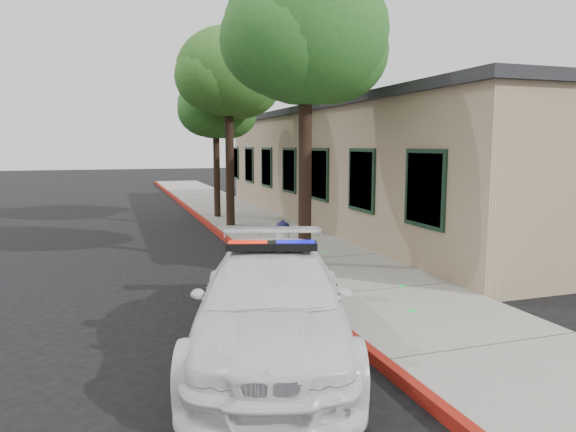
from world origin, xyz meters
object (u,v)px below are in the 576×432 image
(street_tree_near, at_px, (306,40))
(street_tree_far, at_px, (217,110))
(fire_hydrant, at_px, (283,240))
(clapboard_building, at_px, (386,165))
(police_car, at_px, (272,302))
(street_tree_mid, at_px, (229,76))

(street_tree_near, distance_m, street_tree_far, 8.81)
(fire_hydrant, xyz_separation_m, street_tree_near, (0.34, -0.62, 4.54))
(clapboard_building, xyz_separation_m, fire_hydrant, (-5.98, -5.82, -1.51))
(street_tree_near, xyz_separation_m, street_tree_far, (-0.32, 8.75, -0.95))
(police_car, height_order, street_tree_far, street_tree_far)
(street_tree_near, bearing_deg, street_tree_far, 92.09)
(police_car, height_order, street_tree_mid, street_tree_mid)
(street_tree_mid, bearing_deg, clapboard_building, -0.26)
(police_car, relative_size, street_tree_far, 1.00)
(street_tree_near, height_order, street_tree_far, street_tree_near)
(street_tree_mid, distance_m, street_tree_far, 2.47)
(street_tree_mid, bearing_deg, police_car, -99.52)
(fire_hydrant, distance_m, street_tree_far, 8.88)
(clapboard_building, relative_size, street_tree_far, 3.87)
(street_tree_far, bearing_deg, fire_hydrant, -90.14)
(street_tree_near, xyz_separation_m, street_tree_mid, (-0.33, 6.47, -0.01))
(police_car, distance_m, street_tree_near, 6.72)
(fire_hydrant, xyz_separation_m, street_tree_mid, (0.01, 5.84, 4.53))
(police_car, bearing_deg, clapboard_building, 71.79)
(street_tree_near, relative_size, street_tree_mid, 1.01)
(clapboard_building, height_order, street_tree_mid, street_tree_mid)
(police_car, distance_m, street_tree_mid, 12.02)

